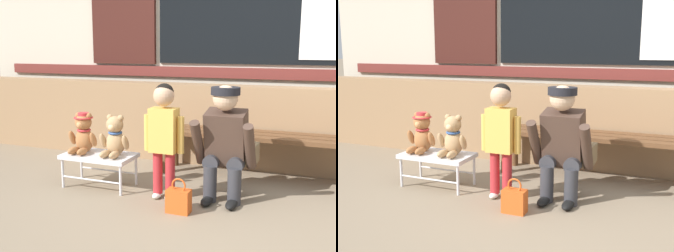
{
  "view_description": "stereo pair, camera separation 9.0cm",
  "coord_description": "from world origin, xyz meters",
  "views": [
    {
      "loc": [
        0.73,
        -2.81,
        1.25
      ],
      "look_at": [
        -0.6,
        0.57,
        0.55
      ],
      "focal_mm": 44.55,
      "sensor_mm": 36.0,
      "label": 1
    },
    {
      "loc": [
        0.81,
        -2.78,
        1.25
      ],
      "look_at": [
        -0.6,
        0.57,
        0.55
      ],
      "focal_mm": 44.55,
      "sensor_mm": 36.0,
      "label": 2
    }
  ],
  "objects": [
    {
      "name": "ground_plane",
      "position": [
        0.0,
        0.0,
        0.0
      ],
      "size": [
        60.0,
        60.0,
        0.0
      ],
      "primitive_type": "plane",
      "color": "#84725B"
    },
    {
      "name": "brick_low_wall",
      "position": [
        0.0,
        1.43,
        0.42
      ],
      "size": [
        7.2,
        0.25,
        0.85
      ],
      "primitive_type": "cube",
      "color": "#997551",
      "rests_on": "ground"
    },
    {
      "name": "wooden_bench_long",
      "position": [
        0.2,
        1.06,
        0.37
      ],
      "size": [
        2.1,
        0.4,
        0.44
      ],
      "color": "brown",
      "rests_on": "ground"
    },
    {
      "name": "small_display_bench",
      "position": [
        -1.17,
        0.32,
        0.27
      ],
      "size": [
        0.64,
        0.36,
        0.3
      ],
      "color": "silver",
      "rests_on": "ground"
    },
    {
      "name": "teddy_bear_with_hat",
      "position": [
        -1.33,
        0.32,
        0.47
      ],
      "size": [
        0.28,
        0.27,
        0.36
      ],
      "color": "#A86B3D",
      "rests_on": "small_display_bench"
    },
    {
      "name": "teddy_bear_plain",
      "position": [
        -1.01,
        0.32,
        0.46
      ],
      "size": [
        0.28,
        0.26,
        0.36
      ],
      "color": "tan",
      "rests_on": "small_display_bench"
    },
    {
      "name": "child_standing",
      "position": [
        -0.51,
        0.25,
        0.59
      ],
      "size": [
        0.35,
        0.18,
        0.96
      ],
      "color": "#B7282D",
      "rests_on": "ground"
    },
    {
      "name": "adult_crouching",
      "position": [
        -0.03,
        0.4,
        0.48
      ],
      "size": [
        0.5,
        0.49,
        0.95
      ],
      "color": "#333338",
      "rests_on": "ground"
    },
    {
      "name": "handbag_on_ground",
      "position": [
        -0.3,
        0.01,
        0.1
      ],
      "size": [
        0.18,
        0.11,
        0.27
      ],
      "color": "#DB561E",
      "rests_on": "ground"
    }
  ]
}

